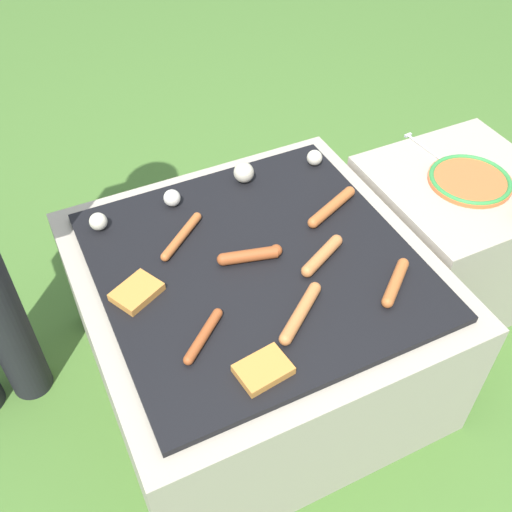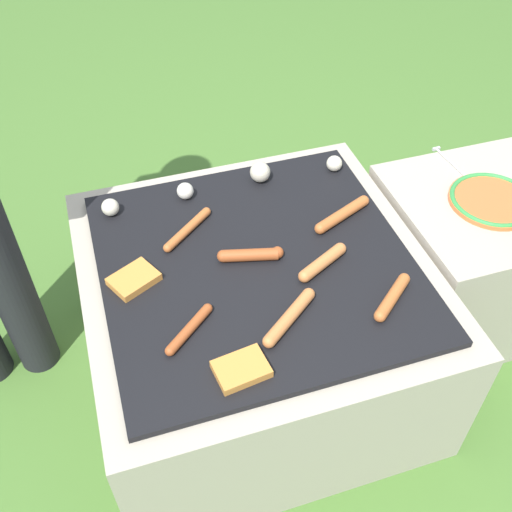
{
  "view_description": "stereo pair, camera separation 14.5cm",
  "coord_description": "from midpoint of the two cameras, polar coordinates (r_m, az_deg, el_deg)",
  "views": [
    {
      "loc": [
        -0.45,
        -0.92,
        1.51
      ],
      "look_at": [
        0.0,
        0.0,
        0.47
      ],
      "focal_mm": 42.0,
      "sensor_mm": 36.0,
      "label": 1
    },
    {
      "loc": [
        -0.31,
        -0.98,
        1.51
      ],
      "look_at": [
        0.0,
        0.0,
        0.47
      ],
      "focal_mm": 42.0,
      "sensor_mm": 36.0,
      "label": 2
    }
  ],
  "objects": [
    {
      "name": "bread_slice_right",
      "position": [
        1.43,
        -14.18,
        -3.5
      ],
      "size": [
        0.13,
        0.12,
        0.02
      ],
      "color": "#D18438",
      "rests_on": "grill"
    },
    {
      "name": "sausage_front_right",
      "position": [
        1.46,
        -3.4,
        -0.09
      ],
      "size": [
        0.16,
        0.06,
        0.03
      ],
      "color": "#A34C23",
      "rests_on": "grill"
    },
    {
      "name": "sausage_back_left",
      "position": [
        1.34,
        1.18,
        -5.58
      ],
      "size": [
        0.16,
        0.13,
        0.03
      ],
      "color": "#C6753D",
      "rests_on": "grill"
    },
    {
      "name": "sausage_mid_right",
      "position": [
        1.54,
        -9.8,
        1.75
      ],
      "size": [
        0.15,
        0.13,
        0.02
      ],
      "color": "#B7602D",
      "rests_on": "grill"
    },
    {
      "name": "ground_plane",
      "position": [
        1.82,
        -2.32,
        -10.72
      ],
      "size": [
        14.0,
        14.0,
        0.0
      ],
      "primitive_type": "plane",
      "color": "#47702D"
    },
    {
      "name": "side_ledge",
      "position": [
        1.93,
        15.84,
        1.52
      ],
      "size": [
        0.49,
        0.48,
        0.45
      ],
      "color": "#A89E8C",
      "rests_on": "ground_plane"
    },
    {
      "name": "bread_slice_left",
      "position": [
        1.25,
        -2.67,
        -10.94
      ],
      "size": [
        0.12,
        0.09,
        0.02
      ],
      "color": "#D18438",
      "rests_on": "grill"
    },
    {
      "name": "sausage_mid_left",
      "position": [
        1.42,
        10.33,
        -2.64
      ],
      "size": [
        0.13,
        0.11,
        0.03
      ],
      "color": "#B7602D",
      "rests_on": "grill"
    },
    {
      "name": "sausage_front_left",
      "position": [
        1.6,
        4.67,
        4.58
      ],
      "size": [
        0.18,
        0.1,
        0.03
      ],
      "color": "#B7602D",
      "rests_on": "grill"
    },
    {
      "name": "sausage_back_right",
      "position": [
        1.32,
        -8.21,
        -7.7
      ],
      "size": [
        0.13,
        0.11,
        0.02
      ],
      "color": "#A34C23",
      "rests_on": "grill"
    },
    {
      "name": "grill",
      "position": [
        1.64,
        -2.55,
        -6.29
      ],
      "size": [
        0.85,
        0.85,
        0.45
      ],
      "color": "#A89E8C",
      "rests_on": "ground_plane"
    },
    {
      "name": "fork_utensil",
      "position": [
        1.88,
        13.55,
        10.0
      ],
      "size": [
        0.03,
        0.17,
        0.01
      ],
      "color": "silver",
      "rests_on": "side_ledge"
    },
    {
      "name": "sausage_front_center",
      "position": [
        1.46,
        3.52,
        -0.09
      ],
      "size": [
        0.15,
        0.09,
        0.03
      ],
      "color": "#C6753D",
      "rests_on": "grill"
    },
    {
      "name": "mushroom_row",
      "position": [
        1.66,
        -6.4,
        6.72
      ],
      "size": [
        0.69,
        0.07,
        0.06
      ],
      "color": "beige",
      "rests_on": "grill"
    },
    {
      "name": "plate_colorful",
      "position": [
        1.77,
        17.53,
        6.82
      ],
      "size": [
        0.23,
        0.23,
        0.02
      ],
      "color": "orange",
      "rests_on": "side_ledge"
    }
  ]
}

